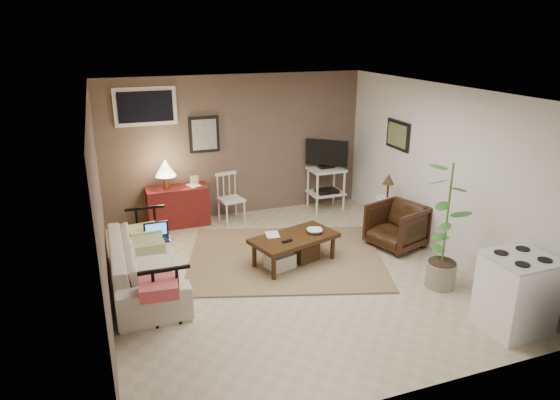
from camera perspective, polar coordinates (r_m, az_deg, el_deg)
name	(u,v)px	position (r m, az deg, el deg)	size (l,w,h in m)	color
floor	(289,274)	(6.71, 1.00, -8.46)	(5.00, 5.00, 0.00)	#C1B293
art_back	(204,134)	(8.35, -8.66, 7.42)	(0.50, 0.03, 0.60)	black
art_right	(398,135)	(8.08, 13.34, 7.24)	(0.03, 0.60, 0.45)	black
window	(145,107)	(8.14, -15.14, 10.27)	(0.96, 0.03, 0.60)	silver
rug	(285,257)	(7.15, 0.63, -6.56)	(2.70, 2.16, 0.03)	#8D7052
coffee_table	(294,248)	(6.87, 1.58, -5.50)	(1.30, 0.92, 0.45)	#38210F
sofa	(145,256)	(6.48, -15.20, -6.20)	(2.09, 0.61, 0.82)	beige
sofa_pillows	(150,256)	(6.23, -14.59, -6.27)	(0.40, 1.99, 0.14)	beige
sofa_end_rails	(155,259)	(6.52, -14.10, -6.53)	(0.56, 2.09, 0.70)	black
laptop	(157,234)	(6.78, -13.89, -3.84)	(0.32, 0.23, 0.22)	black
red_console	(177,203)	(8.35, -11.70, -0.29)	(0.98, 0.44, 1.14)	maroon
spindle_chair	(231,200)	(8.38, -5.65, 0.05)	(0.44, 0.44, 0.83)	silver
tv_stand	(326,173)	(8.89, 5.33, 3.08)	(0.62, 0.53, 1.27)	silver
side_table	(387,197)	(8.00, 12.17, 0.38)	(0.36, 0.36, 0.97)	silver
armchair	(397,224)	(7.57, 13.21, -2.69)	(0.71, 0.66, 0.73)	black
potted_plant	(447,222)	(6.38, 18.51, -2.42)	(0.41, 0.41, 1.64)	gray
stove	(516,293)	(5.97, 25.40, -9.55)	(0.66, 0.61, 0.86)	white
bowl	(315,226)	(6.89, 3.99, -2.93)	(0.21, 0.05, 0.21)	#38210F
book_table	(266,228)	(6.77, -1.62, -3.18)	(0.18, 0.02, 0.24)	#38210F
book_console	(189,180)	(8.20, -10.38, 2.22)	(0.17, 0.02, 0.23)	#38210F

